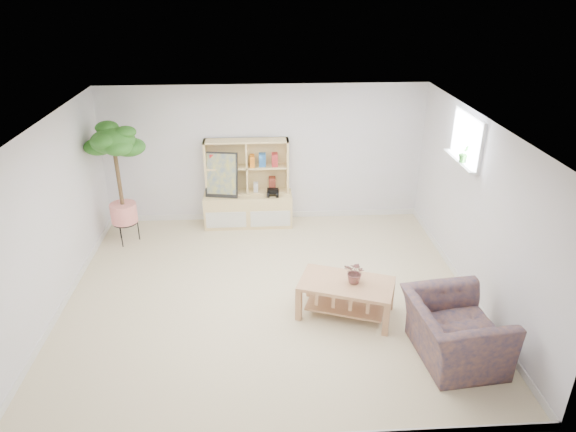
{
  "coord_description": "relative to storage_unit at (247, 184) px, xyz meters",
  "views": [
    {
      "loc": [
        -0.1,
        -5.95,
        4.01
      ],
      "look_at": [
        0.27,
        0.15,
        1.13
      ],
      "focal_mm": 32.0,
      "sensor_mm": 36.0,
      "label": 1
    }
  ],
  "objects": [
    {
      "name": "floor",
      "position": [
        0.3,
        -2.24,
        -0.76
      ],
      "size": [
        5.5,
        5.0,
        0.01
      ],
      "primitive_type": "cube",
      "color": "beige",
      "rests_on": "ground"
    },
    {
      "name": "ceiling",
      "position": [
        0.3,
        -2.24,
        1.64
      ],
      "size": [
        5.5,
        5.0,
        0.01
      ],
      "primitive_type": "cube",
      "color": "white",
      "rests_on": "walls"
    },
    {
      "name": "walls",
      "position": [
        0.3,
        -2.24,
        0.44
      ],
      "size": [
        5.51,
        5.01,
        2.4
      ],
      "color": "silver",
      "rests_on": "floor"
    },
    {
      "name": "baseboard",
      "position": [
        0.3,
        -2.24,
        -0.71
      ],
      "size": [
        5.5,
        5.0,
        0.1
      ],
      "primitive_type": null,
      "color": "silver",
      "rests_on": "floor"
    },
    {
      "name": "window",
      "position": [
        3.03,
        -1.64,
        1.24
      ],
      "size": [
        0.1,
        0.98,
        0.68
      ],
      "primitive_type": null,
      "color": "silver",
      "rests_on": "walls"
    },
    {
      "name": "window_sill",
      "position": [
        2.97,
        -1.64,
        0.92
      ],
      "size": [
        0.14,
        1.0,
        0.04
      ],
      "primitive_type": "cube",
      "color": "silver",
      "rests_on": "walls"
    },
    {
      "name": "storage_unit",
      "position": [
        0.0,
        0.0,
        0.0
      ],
      "size": [
        1.52,
        0.51,
        1.52
      ],
      "primitive_type": null,
      "color": "#E3BD68",
      "rests_on": "floor"
    },
    {
      "name": "poster",
      "position": [
        -0.43,
        -0.05,
        0.2
      ],
      "size": [
        0.57,
        0.22,
        0.77
      ],
      "primitive_type": null,
      "rotation": [
        0.0,
        0.0,
        -0.18
      ],
      "color": "yellow",
      "rests_on": "storage_unit"
    },
    {
      "name": "toy_truck",
      "position": [
        0.43,
        -0.1,
        -0.11
      ],
      "size": [
        0.29,
        0.21,
        0.15
      ],
      "primitive_type": null,
      "rotation": [
        0.0,
        0.0,
        -0.07
      ],
      "color": "black",
      "rests_on": "storage_unit"
    },
    {
      "name": "coffee_table",
      "position": [
        1.28,
        -2.74,
        -0.52
      ],
      "size": [
        1.32,
        1.0,
        0.48
      ],
      "primitive_type": null,
      "rotation": [
        0.0,
        0.0,
        -0.35
      ],
      "color": "#B17C59",
      "rests_on": "floor"
    },
    {
      "name": "table_plant",
      "position": [
        1.38,
        -2.75,
        -0.13
      ],
      "size": [
        0.36,
        0.35,
        0.3
      ],
      "primitive_type": "imported",
      "rotation": [
        0.0,
        0.0,
        -0.66
      ],
      "color": "#1B5926",
      "rests_on": "coffee_table"
    },
    {
      "name": "floor_tree",
      "position": [
        -2.0,
        -0.54,
        0.24
      ],
      "size": [
        0.92,
        0.92,
        1.99
      ],
      "primitive_type": null,
      "rotation": [
        0.0,
        0.0,
        0.31
      ],
      "color": "#27691E",
      "rests_on": "floor"
    },
    {
      "name": "armchair",
      "position": [
        2.36,
        -3.63,
        -0.35
      ],
      "size": [
        1.07,
        1.2,
        0.82
      ],
      "primitive_type": "imported",
      "rotation": [
        0.0,
        0.0,
        1.67
      ],
      "color": "#22284B",
      "rests_on": "floor"
    },
    {
      "name": "sill_plant",
      "position": [
        2.97,
        -1.74,
        1.07
      ],
      "size": [
        0.16,
        0.13,
        0.26
      ],
      "primitive_type": "imported",
      "rotation": [
        0.0,
        0.0,
        0.14
      ],
      "color": "#27691E",
      "rests_on": "window_sill"
    }
  ]
}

